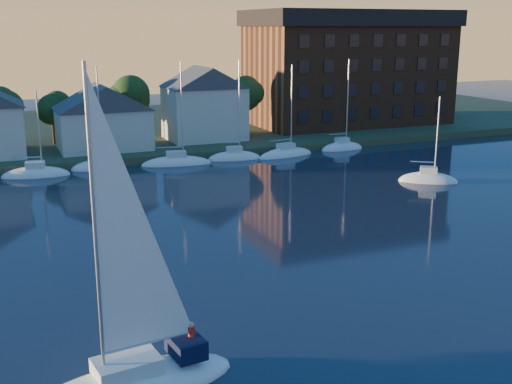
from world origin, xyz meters
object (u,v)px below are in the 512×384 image
condo_block (348,67)px  clubhouse_centre (103,116)px  clubhouse_east (204,102)px  hero_sailboat (131,378)px  drifting_sailboat_right (428,181)px

condo_block → clubhouse_centre: bearing=-168.8°
clubhouse_east → condo_block: (26.00, 5.95, 3.79)m
clubhouse_east → condo_block: bearing=12.9°
hero_sailboat → drifting_sailboat_right: 46.70m
clubhouse_centre → hero_sailboat: bearing=-99.0°
drifting_sailboat_right → clubhouse_east: bearing=152.4°
clubhouse_centre → drifting_sailboat_right: bearing=-43.3°
clubhouse_east → hero_sailboat: bearing=-111.7°
hero_sailboat → drifting_sailboat_right: size_ratio=1.56×
condo_block → drifting_sailboat_right: condo_block is taller
clubhouse_centre → condo_block: size_ratio=0.37×
clubhouse_east → hero_sailboat: 61.49m
condo_block → hero_sailboat: 80.03m
clubhouse_east → drifting_sailboat_right: 33.45m
drifting_sailboat_right → condo_block: bearing=108.0°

